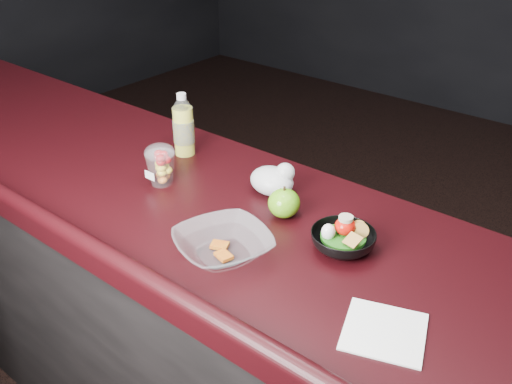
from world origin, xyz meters
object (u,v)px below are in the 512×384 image
(green_apple, at_px, (284,203))
(takeout_bowl, at_px, (223,245))
(fruit_cup, at_px, (160,164))
(lemonade_bottle, at_px, (184,129))
(snack_bowl, at_px, (343,239))

(green_apple, xyz_separation_m, takeout_bowl, (-0.01, -0.23, -0.01))
(fruit_cup, bearing_deg, lemonade_bottle, 116.30)
(fruit_cup, relative_size, green_apple, 1.41)
(lemonade_bottle, distance_m, green_apple, 0.49)
(lemonade_bottle, bearing_deg, green_apple, -12.34)
(green_apple, bearing_deg, takeout_bowl, -91.98)
(fruit_cup, distance_m, snack_bowl, 0.59)
(snack_bowl, distance_m, takeout_bowl, 0.29)
(snack_bowl, relative_size, takeout_bowl, 0.55)
(lemonade_bottle, distance_m, fruit_cup, 0.21)
(lemonade_bottle, xyz_separation_m, green_apple, (0.48, -0.10, -0.05))
(lemonade_bottle, bearing_deg, snack_bowl, -11.43)
(green_apple, bearing_deg, lemonade_bottle, 167.66)
(snack_bowl, xyz_separation_m, takeout_bowl, (-0.21, -0.20, -0.00))
(snack_bowl, bearing_deg, lemonade_bottle, 168.57)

